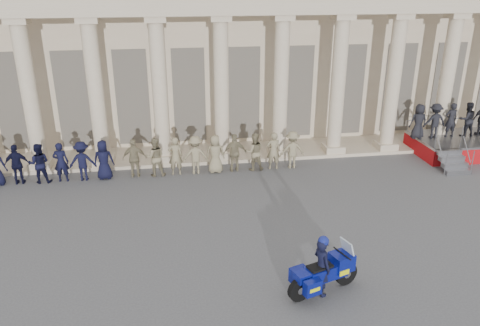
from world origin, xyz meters
name	(u,v)px	position (x,y,z in m)	size (l,w,h in m)	color
ground	(210,261)	(0.00, 0.00, 0.00)	(90.00, 90.00, 0.00)	#4D4D50
building	(183,40)	(0.00, 14.74, 4.52)	(40.00, 12.50, 9.00)	#C5B194
officer_rank	(85,161)	(-4.44, 6.67, 0.82)	(18.08, 0.62, 1.64)	black
reviewing_stand	(458,126)	(12.14, 7.24, 1.32)	(4.79, 3.84, 2.40)	gray
motorcycle	(325,272)	(2.82, -1.87, 0.60)	(2.08, 1.18, 1.38)	black
rider	(322,265)	(2.71, -1.91, 0.85)	(0.56, 0.68, 1.71)	black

